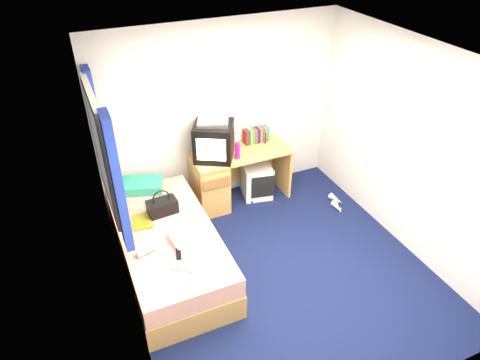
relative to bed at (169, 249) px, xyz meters
name	(u,v)px	position (x,y,z in m)	size (l,w,h in m)	color
ground	(278,269)	(1.10, -0.54, -0.27)	(3.40, 3.40, 0.00)	#0C1438
room_shell	(285,161)	(1.10, -0.54, 1.18)	(3.40, 3.40, 3.40)	white
bed	(169,249)	(0.00, 0.00, 0.00)	(1.01, 2.00, 0.54)	tan
pillow	(141,185)	(-0.07, 0.88, 0.33)	(0.51, 0.32, 0.11)	teal
desk	(221,178)	(0.99, 0.90, 0.14)	(1.30, 0.55, 0.75)	tan
storage_cube	(257,181)	(1.51, 0.88, -0.03)	(0.38, 0.38, 0.48)	white
crt_tv	(214,141)	(0.90, 0.90, 0.72)	(0.63, 0.61, 0.47)	black
vcr	(213,121)	(0.90, 0.90, 0.99)	(0.37, 0.27, 0.07)	#BAB9BC
book_row	(256,135)	(1.57, 1.06, 0.58)	(0.34, 0.13, 0.20)	maroon
picture_frame	(265,137)	(1.68, 1.02, 0.55)	(0.02, 0.12, 0.14)	#311D10
pink_water_bottle	(238,151)	(1.17, 0.76, 0.59)	(0.07, 0.07, 0.21)	#D81E8E
aerosol_can	(226,147)	(1.09, 0.96, 0.56)	(0.04, 0.04, 0.16)	white
handbag	(162,206)	(0.05, 0.32, 0.36)	(0.34, 0.21, 0.31)	black
towel	(187,234)	(0.16, -0.21, 0.33)	(0.33, 0.28, 0.11)	white
magazine	(142,221)	(-0.21, 0.25, 0.28)	(0.21, 0.28, 0.01)	yellow
water_bottle	(146,251)	(-0.28, -0.26, 0.31)	(0.07, 0.07, 0.20)	silver
colour_swatch_fan	(182,269)	(-0.02, -0.61, 0.28)	(0.22, 0.06, 0.01)	gold
remote_control	(179,254)	(0.01, -0.40, 0.28)	(0.05, 0.16, 0.02)	black
window_assembly	(105,153)	(-0.45, 0.36, 1.15)	(0.11, 1.42, 1.40)	silver
white_heels	(337,203)	(2.40, 0.20, -0.23)	(0.21, 0.39, 0.09)	silver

